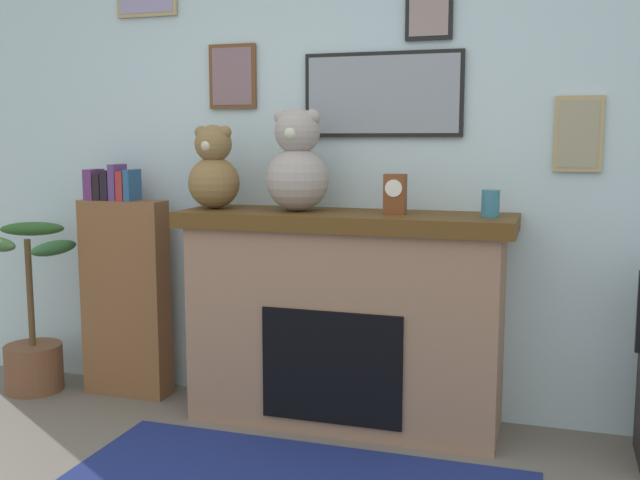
% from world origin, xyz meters
% --- Properties ---
extents(back_wall, '(5.20, 0.15, 2.60)m').
position_xyz_m(back_wall, '(0.00, 2.00, 1.31)').
color(back_wall, silver).
rests_on(back_wall, ground_plane).
extents(fireplace, '(1.67, 0.53, 1.09)m').
position_xyz_m(fireplace, '(0.09, 1.70, 0.55)').
color(fireplace, '#9A7257').
rests_on(fireplace, ground_plane).
extents(bookshelf, '(0.49, 0.16, 1.31)m').
position_xyz_m(bookshelf, '(-1.21, 1.74, 0.60)').
color(bookshelf, brown).
rests_on(bookshelf, ground_plane).
extents(potted_plant, '(0.49, 0.52, 0.97)m').
position_xyz_m(potted_plant, '(-1.75, 1.61, 0.32)').
color(potted_plant, brown).
rests_on(potted_plant, ground_plane).
extents(candle_jar, '(0.09, 0.09, 0.13)m').
position_xyz_m(candle_jar, '(0.79, 1.69, 1.15)').
color(candle_jar, teal).
rests_on(candle_jar, fireplace).
extents(mantel_clock, '(0.10, 0.08, 0.19)m').
position_xyz_m(mantel_clock, '(0.34, 1.69, 1.18)').
color(mantel_clock, brown).
rests_on(mantel_clock, fireplace).
extents(teddy_bear_brown, '(0.27, 0.27, 0.43)m').
position_xyz_m(teddy_bear_brown, '(-0.62, 1.69, 1.28)').
color(teddy_bear_brown, olive).
rests_on(teddy_bear_brown, fireplace).
extents(teddy_bear_cream, '(0.32, 0.32, 0.51)m').
position_xyz_m(teddy_bear_cream, '(-0.16, 1.69, 1.32)').
color(teddy_bear_cream, '#A39690').
rests_on(teddy_bear_cream, fireplace).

